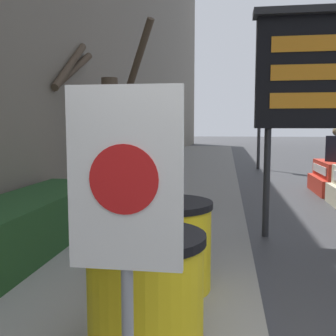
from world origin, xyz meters
TOP-DOWN VIEW (x-y plane):
  - hedge_strip at (-2.76, 2.20)m, footprint 0.90×4.48m
  - bare_tree at (-2.65, 5.66)m, footprint 1.81×1.77m
  - barrel_drum_foreground at (-0.84, 0.74)m, footprint 0.80×0.80m
  - barrel_drum_middle at (-0.84, 1.85)m, footprint 0.80×0.80m
  - warning_sign at (-0.80, 0.07)m, footprint 0.55×0.08m
  - message_board at (1.06, 4.26)m, footprint 2.09×0.36m
  - jersey_barrier_red_striped at (2.17, 8.45)m, footprint 0.63×1.67m
  - traffic_cone_far at (2.41, 8.89)m, footprint 0.31×0.31m
  - traffic_light_near_curb at (0.89, 13.64)m, footprint 0.28×0.44m
  - pedestrian_worker at (2.33, 8.37)m, footprint 0.48×0.49m

SIDE VIEW (x-z plane):
  - traffic_cone_far at x=2.41m, z-range -0.01..0.55m
  - jersey_barrier_red_striped at x=2.17m, z-range -0.05..0.75m
  - hedge_strip at x=-2.76m, z-range 0.14..0.79m
  - barrel_drum_foreground at x=-0.84m, z-range 0.14..0.97m
  - barrel_drum_middle at x=-0.84m, z-range 0.14..0.97m
  - pedestrian_worker at x=2.33m, z-range 0.15..1.79m
  - warning_sign at x=-0.80m, z-range 0.44..2.16m
  - bare_tree at x=-2.65m, z-range 0.04..3.59m
  - message_board at x=1.06m, z-range 0.77..4.08m
  - traffic_light_near_curb at x=0.89m, z-range 0.97..5.34m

